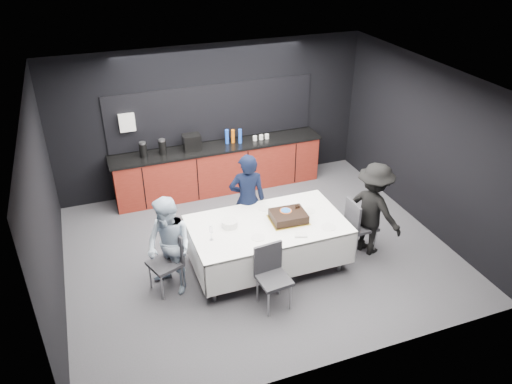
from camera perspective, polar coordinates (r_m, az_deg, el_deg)
ground at (r=8.21m, az=0.24°, el=-6.70°), size 6.00×6.00×0.00m
room_shell at (r=7.27m, az=0.27°, el=5.18°), size 6.04×5.04×2.82m
kitchenette at (r=9.73m, az=-4.40°, el=3.18°), size 4.10×0.64×2.05m
party_table at (r=7.54m, az=1.32°, el=-4.47°), size 2.32×1.32×0.78m
cake_assembly at (r=7.51m, az=3.73°, el=-2.79°), size 0.58×0.48×0.17m
plate_stack at (r=7.37m, az=-3.04°, el=-3.62°), size 0.23×0.23×0.10m
loose_plate_near at (r=7.14m, az=0.23°, el=-5.23°), size 0.20×0.20×0.01m
loose_plate_right_a at (r=7.79m, az=6.07°, el=-2.15°), size 0.19×0.19×0.01m
loose_plate_right_b at (r=7.44m, az=8.27°, el=-3.98°), size 0.22×0.22×0.01m
loose_plate_far at (r=7.82m, az=0.94°, el=-1.86°), size 0.20×0.20×0.01m
fork_pile at (r=7.21m, az=5.13°, el=-4.91°), size 0.20×0.16×0.03m
champagne_flute at (r=7.04m, az=-5.17°, el=-4.40°), size 0.06×0.06×0.22m
chair_left at (r=7.30m, az=-9.90°, el=-7.31°), size 0.54×0.54×0.92m
chair_right at (r=8.09m, az=11.56°, el=-3.43°), size 0.42×0.42×0.92m
chair_near at (r=6.93m, az=1.77°, el=-9.08°), size 0.46×0.46×0.92m
person_center at (r=7.99m, az=-1.00°, el=-0.93°), size 0.65×0.50×1.61m
person_left at (r=7.13m, az=-9.88°, el=-6.16°), size 0.86×0.92×1.50m
person_right at (r=8.02m, az=13.21°, el=-1.92°), size 0.94×1.15×1.55m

